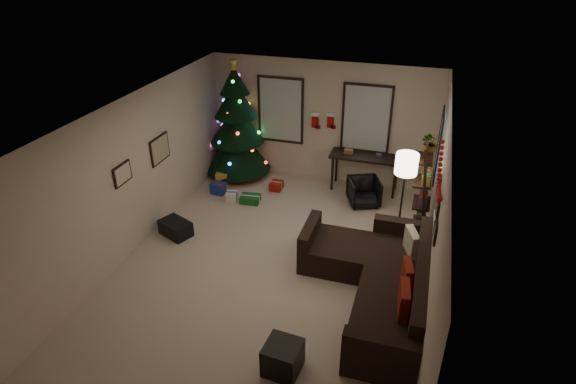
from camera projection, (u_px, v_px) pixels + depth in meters
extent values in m
plane|color=#C5AC95|center=(272.00, 266.00, 8.02)|extent=(7.00, 7.00, 0.00)
plane|color=white|center=(269.00, 115.00, 6.72)|extent=(7.00, 7.00, 0.00)
plane|color=beige|center=(323.00, 122.00, 10.30)|extent=(5.00, 0.00, 5.00)
plane|color=beige|center=(150.00, 372.00, 4.44)|extent=(5.00, 0.00, 5.00)
plane|color=beige|center=(132.00, 176.00, 8.01)|extent=(0.00, 7.00, 7.00)
plane|color=beige|center=(436.00, 223.00, 6.73)|extent=(0.00, 7.00, 7.00)
cube|color=#728CB2|center=(281.00, 110.00, 10.43)|extent=(0.94, 0.02, 1.35)
cube|color=beige|center=(281.00, 110.00, 10.43)|extent=(0.94, 0.03, 1.35)
cube|color=#728CB2|center=(366.00, 119.00, 9.94)|extent=(0.94, 0.02, 1.35)
cube|color=beige|center=(366.00, 119.00, 9.94)|extent=(0.94, 0.03, 1.35)
cube|color=#728CB2|center=(440.00, 146.00, 8.80)|extent=(0.05, 0.27, 1.17)
cube|color=beige|center=(440.00, 146.00, 8.80)|extent=(0.05, 0.45, 1.17)
cylinder|color=black|center=(239.00, 167.00, 11.06)|extent=(0.11, 0.11, 0.33)
cone|color=black|center=(238.00, 148.00, 10.82)|extent=(1.48, 1.48, 1.03)
cone|color=black|center=(237.00, 123.00, 10.53)|extent=(1.22, 1.22, 0.87)
cone|color=black|center=(235.00, 100.00, 10.27)|extent=(0.96, 0.96, 0.76)
cone|color=black|center=(234.00, 80.00, 10.06)|extent=(0.65, 0.65, 0.60)
cylinder|color=maroon|center=(239.00, 173.00, 11.12)|extent=(1.20, 1.20, 0.04)
cube|color=navy|center=(218.00, 188.00, 10.22)|extent=(0.30, 0.22, 0.25)
cube|color=#14591E|center=(250.00, 199.00, 9.91)|extent=(0.40, 0.30, 0.15)
cube|color=maroon|center=(276.00, 186.00, 10.40)|extent=(0.25, 0.30, 0.18)
cube|color=silver|center=(232.00, 196.00, 9.96)|extent=(0.22, 0.22, 0.20)
cube|color=gold|center=(222.00, 178.00, 10.62)|extent=(0.26, 0.26, 0.28)
cube|color=black|center=(391.00, 295.00, 7.05)|extent=(0.97, 2.57, 0.45)
cube|color=black|center=(422.00, 276.00, 6.73)|extent=(0.20, 2.57, 0.46)
cube|color=black|center=(380.00, 359.00, 5.83)|extent=(0.97, 0.20, 0.71)
cube|color=black|center=(401.00, 238.00, 8.15)|extent=(0.97, 0.20, 0.71)
cube|color=black|center=(341.00, 253.00, 7.97)|extent=(0.91, 0.97, 0.45)
cube|color=black|center=(310.00, 242.00, 8.05)|extent=(0.18, 0.97, 0.71)
cube|color=maroon|center=(404.00, 301.00, 6.33)|extent=(0.17, 0.48, 0.47)
cube|color=maroon|center=(407.00, 276.00, 6.80)|extent=(0.18, 0.43, 0.42)
cube|color=beige|center=(411.00, 243.00, 7.53)|extent=(0.27, 0.46, 0.44)
cube|color=black|center=(283.00, 358.00, 6.02)|extent=(0.49, 0.49, 0.43)
cube|color=black|center=(366.00, 157.00, 10.07)|extent=(1.52, 0.54, 0.05)
cylinder|color=black|center=(332.00, 174.00, 10.26)|extent=(0.05, 0.05, 0.76)
cylinder|color=black|center=(336.00, 166.00, 10.62)|extent=(0.05, 0.05, 0.76)
cylinder|color=black|center=(394.00, 182.00, 9.91)|extent=(0.05, 0.05, 0.76)
cylinder|color=black|center=(396.00, 174.00, 10.28)|extent=(0.05, 0.05, 0.76)
imported|color=black|center=(364.00, 192.00, 9.74)|extent=(0.73, 0.71, 0.58)
cube|color=black|center=(424.00, 202.00, 8.02)|extent=(0.05, 0.05, 1.91)
cube|color=black|center=(425.00, 189.00, 8.45)|extent=(0.05, 0.05, 1.91)
cube|color=black|center=(418.00, 223.00, 8.53)|extent=(0.30, 0.53, 0.03)
cube|color=black|center=(422.00, 203.00, 8.32)|extent=(0.30, 0.53, 0.03)
cube|color=black|center=(425.00, 182.00, 8.12)|extent=(0.30, 0.53, 0.03)
cube|color=black|center=(429.00, 159.00, 7.91)|extent=(0.30, 0.53, 0.03)
imported|color=#4C4C4C|center=(432.00, 139.00, 8.21)|extent=(0.59, 0.54, 0.54)
cylinder|color=black|center=(396.00, 243.00, 8.60)|extent=(0.31, 0.31, 0.03)
cylinder|color=black|center=(401.00, 207.00, 8.23)|extent=(0.03, 0.03, 1.50)
cylinder|color=white|center=(407.00, 164.00, 7.83)|extent=(0.38, 0.38, 0.36)
cube|color=black|center=(160.00, 149.00, 8.71)|extent=(0.04, 0.60, 0.50)
cube|color=tan|center=(160.00, 149.00, 8.71)|extent=(0.01, 0.54, 0.45)
cube|color=black|center=(122.00, 174.00, 7.71)|extent=(0.04, 0.45, 0.35)
cube|color=beige|center=(122.00, 174.00, 7.71)|extent=(0.01, 0.41, 0.31)
cube|color=black|center=(435.00, 233.00, 6.13)|extent=(0.03, 0.22, 0.28)
cube|color=black|center=(438.00, 210.00, 6.35)|extent=(0.03, 0.18, 0.22)
cube|color=black|center=(435.00, 229.00, 6.50)|extent=(0.03, 0.20, 0.16)
cube|color=black|center=(437.00, 205.00, 6.70)|extent=(0.03, 0.26, 0.20)
cube|color=black|center=(437.00, 200.00, 7.05)|extent=(0.03, 0.18, 0.24)
cube|color=black|center=(440.00, 182.00, 6.90)|extent=(0.03, 0.16, 0.16)
cube|color=#990F0C|center=(315.00, 121.00, 10.24)|extent=(0.14, 0.04, 0.30)
cube|color=white|center=(315.00, 114.00, 10.16)|extent=(0.16, 0.05, 0.08)
cube|color=#990F0C|center=(318.00, 127.00, 10.28)|extent=(0.10, 0.04, 0.08)
cube|color=#990F0C|center=(330.00, 121.00, 10.20)|extent=(0.14, 0.04, 0.30)
cube|color=white|center=(331.00, 114.00, 10.13)|extent=(0.16, 0.05, 0.08)
cube|color=#990F0C|center=(333.00, 127.00, 10.24)|extent=(0.10, 0.04, 0.08)
cube|color=black|center=(176.00, 228.00, 8.80)|extent=(0.68, 0.58, 0.29)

